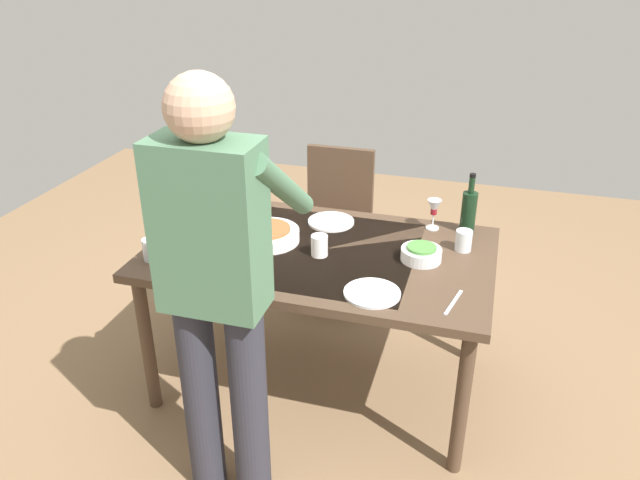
% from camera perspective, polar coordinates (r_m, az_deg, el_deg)
% --- Properties ---
extents(ground_plane, '(6.00, 6.00, 0.00)m').
position_cam_1_polar(ground_plane, '(3.25, -0.00, -12.65)').
color(ground_plane, '#846647').
extents(dining_table, '(1.56, 0.94, 0.75)m').
position_cam_1_polar(dining_table, '(2.87, -0.00, -2.19)').
color(dining_table, '#4C3828').
rests_on(dining_table, ground_plane).
extents(chair_near, '(0.40, 0.40, 0.91)m').
position_cam_1_polar(chair_near, '(3.71, 1.45, 2.26)').
color(chair_near, '#352114').
rests_on(chair_near, ground_plane).
extents(person_server, '(0.42, 0.61, 1.69)m').
position_cam_1_polar(person_server, '(2.19, -9.42, -3.80)').
color(person_server, '#2D2D38').
rests_on(person_server, ground_plane).
extents(wine_bottle, '(0.07, 0.07, 0.30)m').
position_cam_1_polar(wine_bottle, '(3.05, 13.46, 2.65)').
color(wine_bottle, black).
rests_on(wine_bottle, dining_table).
extents(wine_glass_left, '(0.07, 0.07, 0.15)m').
position_cam_1_polar(wine_glass_left, '(3.05, 10.39, 2.82)').
color(wine_glass_left, white).
rests_on(wine_glass_left, dining_table).
extents(water_cup_near_left, '(0.07, 0.07, 0.10)m').
position_cam_1_polar(water_cup_near_left, '(2.83, -15.25, -0.86)').
color(water_cup_near_left, silver).
rests_on(water_cup_near_left, dining_table).
extents(water_cup_near_right, '(0.08, 0.08, 0.10)m').
position_cam_1_polar(water_cup_near_right, '(2.77, -0.05, -0.51)').
color(water_cup_near_right, silver).
rests_on(water_cup_near_right, dining_table).
extents(water_cup_far_left, '(0.07, 0.07, 0.10)m').
position_cam_1_polar(water_cup_far_left, '(2.89, 13.02, -0.04)').
color(water_cup_far_left, silver).
rests_on(water_cup_far_left, dining_table).
extents(serving_bowl_pasta, '(0.30, 0.30, 0.07)m').
position_cam_1_polar(serving_bowl_pasta, '(2.91, -4.84, 0.51)').
color(serving_bowl_pasta, silver).
rests_on(serving_bowl_pasta, dining_table).
extents(side_bowl_salad, '(0.18, 0.18, 0.07)m').
position_cam_1_polar(side_bowl_salad, '(2.77, 9.26, -1.21)').
color(side_bowl_salad, silver).
rests_on(side_bowl_salad, dining_table).
extents(dinner_plate_near, '(0.23, 0.23, 0.01)m').
position_cam_1_polar(dinner_plate_near, '(2.51, 4.79, -4.87)').
color(dinner_plate_near, silver).
rests_on(dinner_plate_near, dining_table).
extents(dinner_plate_far, '(0.23, 0.23, 0.01)m').
position_cam_1_polar(dinner_plate_far, '(3.10, 1.01, 1.69)').
color(dinner_plate_far, silver).
rests_on(dinner_plate_far, dining_table).
extents(table_knife, '(0.06, 0.20, 0.00)m').
position_cam_1_polar(table_knife, '(2.50, 12.12, -5.61)').
color(table_knife, silver).
rests_on(table_knife, dining_table).
extents(table_fork, '(0.05, 0.18, 0.00)m').
position_cam_1_polar(table_fork, '(2.68, -9.80, -3.00)').
color(table_fork, silver).
rests_on(table_fork, dining_table).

